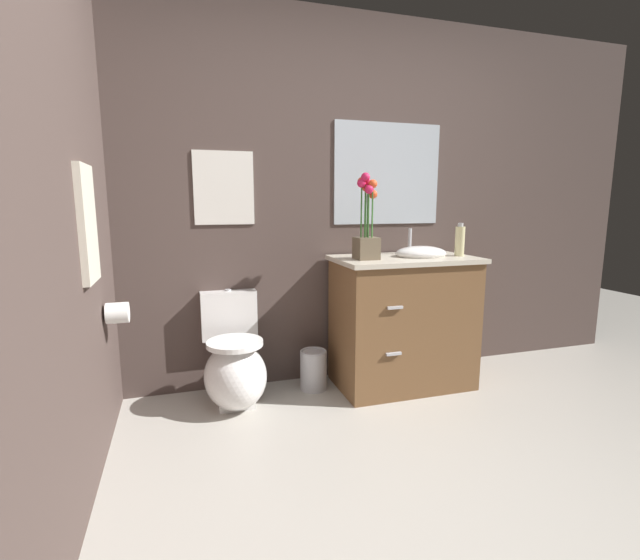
# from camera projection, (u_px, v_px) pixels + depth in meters

# --- Properties ---
(ground_plane) EXTENTS (9.70, 9.70, 0.00)m
(ground_plane) POSITION_uv_depth(u_px,v_px,m) (492.00, 544.00, 1.67)
(ground_plane) COLOR #B2ADA3
(wall_back) EXTENTS (4.53, 0.05, 2.50)m
(wall_back) POSITION_uv_depth(u_px,v_px,m) (363.00, 203.00, 3.19)
(wall_back) COLOR #4C3D38
(wall_back) RESTS_ON ground_plane
(wall_left) EXTENTS (0.05, 4.91, 2.50)m
(wall_left) POSITION_uv_depth(u_px,v_px,m) (46.00, 203.00, 1.52)
(wall_left) COLOR #4C3D38
(wall_left) RESTS_ON ground_plane
(toilet) EXTENTS (0.38, 0.59, 0.69)m
(toilet) POSITION_uv_depth(u_px,v_px,m) (234.00, 367.00, 2.80)
(toilet) COLOR white
(toilet) RESTS_ON ground_plane
(vanity_cabinet) EXTENTS (0.94, 0.56, 1.07)m
(vanity_cabinet) POSITION_uv_depth(u_px,v_px,m) (403.00, 320.00, 3.07)
(vanity_cabinet) COLOR brown
(vanity_cabinet) RESTS_ON ground_plane
(flower_vase) EXTENTS (0.14, 0.14, 0.54)m
(flower_vase) POSITION_uv_depth(u_px,v_px,m) (367.00, 227.00, 2.84)
(flower_vase) COLOR brown
(flower_vase) RESTS_ON vanity_cabinet
(soap_bottle) EXTENTS (0.06, 0.06, 0.22)m
(soap_bottle) POSITION_uv_depth(u_px,v_px,m) (460.00, 241.00, 3.04)
(soap_bottle) COLOR beige
(soap_bottle) RESTS_ON vanity_cabinet
(trash_bin) EXTENTS (0.18, 0.18, 0.27)m
(trash_bin) POSITION_uv_depth(u_px,v_px,m) (314.00, 369.00, 3.04)
(trash_bin) COLOR #B7B7BC
(trash_bin) RESTS_ON ground_plane
(wall_poster) EXTENTS (0.38, 0.01, 0.46)m
(wall_poster) POSITION_uv_depth(u_px,v_px,m) (224.00, 188.00, 2.86)
(wall_poster) COLOR silver
(wall_mirror) EXTENTS (0.80, 0.01, 0.70)m
(wall_mirror) POSITION_uv_depth(u_px,v_px,m) (388.00, 174.00, 3.18)
(wall_mirror) COLOR #B2BCC6
(hanging_towel) EXTENTS (0.03, 0.28, 0.52)m
(hanging_towel) POSITION_uv_depth(u_px,v_px,m) (87.00, 224.00, 1.99)
(hanging_towel) COLOR beige
(toilet_paper_roll) EXTENTS (0.11, 0.11, 0.11)m
(toilet_paper_roll) POSITION_uv_depth(u_px,v_px,m) (118.00, 313.00, 2.36)
(toilet_paper_roll) COLOR white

